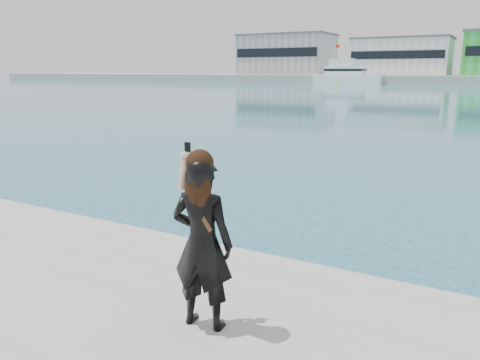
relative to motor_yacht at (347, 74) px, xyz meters
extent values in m
plane|color=#18526E|center=(31.25, -110.32, -2.19)|extent=(500.00, 500.00, 0.00)
cube|color=gray|center=(-23.75, 17.68, 5.31)|extent=(26.00, 16.00, 11.00)
cube|color=black|center=(-23.75, 9.58, 5.86)|extent=(24.70, 0.20, 2.42)
cube|color=#59595B|center=(-23.75, 17.68, 11.06)|extent=(26.52, 16.32, 0.50)
cube|color=silver|center=(9.25, 17.68, 4.31)|extent=(24.00, 15.00, 9.00)
cube|color=black|center=(9.25, 10.08, 4.76)|extent=(22.80, 0.20, 1.98)
cube|color=#59595B|center=(9.25, 17.68, 9.06)|extent=(24.48, 15.30, 0.50)
cylinder|color=silver|center=(-6.75, 10.68, 3.81)|extent=(0.16, 0.16, 8.00)
cube|color=red|center=(-6.15, 10.68, 7.21)|extent=(1.20, 0.04, 0.80)
cube|color=white|center=(0.48, -0.02, -1.08)|extent=(16.88, 5.44, 2.22)
cube|color=white|center=(-0.45, 0.02, 1.06)|extent=(9.44, 4.34, 2.04)
cube|color=white|center=(-1.37, 0.07, 2.91)|extent=(5.70, 3.42, 1.67)
cube|color=black|center=(-0.45, 0.02, 1.06)|extent=(9.63, 4.44, 0.56)
cylinder|color=silver|center=(-1.37, 0.07, 4.67)|extent=(0.15, 0.15, 1.85)
sphere|color=yellow|center=(1.11, -10.89, -2.19)|extent=(0.50, 0.50, 0.50)
imported|color=black|center=(31.96, -111.17, -0.58)|extent=(0.63, 0.46, 1.61)
sphere|color=black|center=(31.96, -111.19, 0.17)|extent=(0.25, 0.25, 0.25)
ellipsoid|color=black|center=(31.97, -111.24, -0.04)|extent=(0.27, 0.14, 0.43)
cylinder|color=tan|center=(31.73, -111.10, 0.06)|extent=(0.10, 0.20, 0.35)
cylinder|color=white|center=(31.72, -111.06, 0.20)|extent=(0.10, 0.10, 0.03)
cube|color=black|center=(31.72, -111.02, 0.25)|extent=(0.06, 0.02, 0.12)
cube|color=#4C2D14|center=(32.00, -111.25, -0.26)|extent=(0.22, 0.05, 0.33)
camera|label=1|loc=(34.20, -114.49, 0.95)|focal=35.00mm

